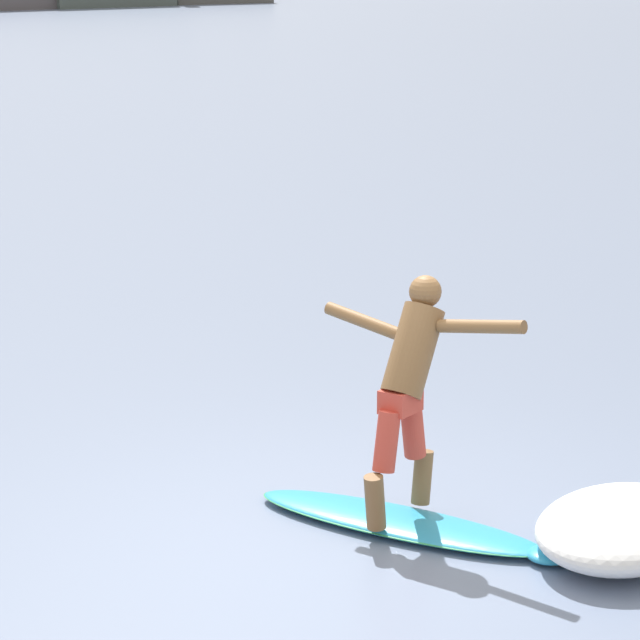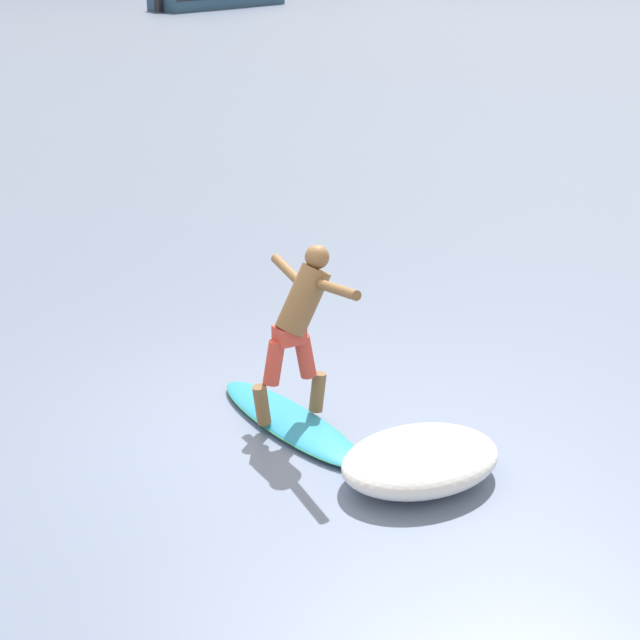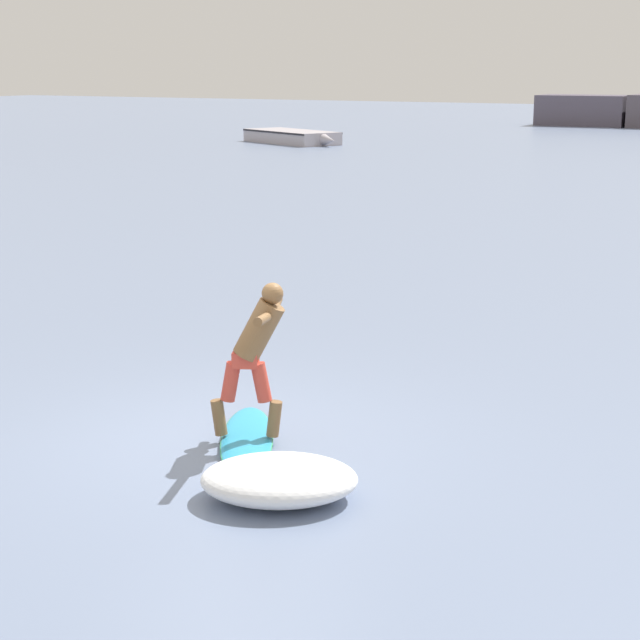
# 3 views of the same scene
# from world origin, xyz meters

# --- Properties ---
(ground_plane) EXTENTS (200.00, 200.00, 0.00)m
(ground_plane) POSITION_xyz_m (0.00, 0.00, 0.00)
(ground_plane) COLOR slate
(surfboard) EXTENTS (1.57, 2.19, 0.23)m
(surfboard) POSITION_xyz_m (0.23, -0.09, 0.05)
(surfboard) COLOR #2B98C6
(surfboard) RESTS_ON ground
(surfer) EXTENTS (0.96, 1.46, 1.62)m
(surfer) POSITION_xyz_m (0.31, -0.01, 1.05)
(surfer) COLOR brown
(surfer) RESTS_ON surfboard
(small_boat_offshore) EXTENTS (6.44, 4.43, 0.64)m
(small_boat_offshore) POSITION_xyz_m (-22.08, 38.25, 0.35)
(small_boat_offshore) COLOR #AFA7AE
(small_boat_offshore) RESTS_ON ground
(wave_foam_at_tail) EXTENTS (1.76, 1.62, 0.37)m
(wave_foam_at_tail) POSITION_xyz_m (1.26, -1.12, 0.19)
(wave_foam_at_tail) COLOR white
(wave_foam_at_tail) RESTS_ON ground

